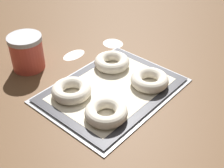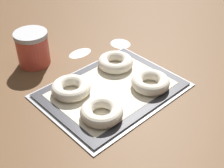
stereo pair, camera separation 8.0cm
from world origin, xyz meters
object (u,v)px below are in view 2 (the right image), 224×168
object	(u,v)px
baking_tray	(112,90)
bagel_back_left	(71,88)
bagel_back_right	(115,62)
bagel_front_left	(102,112)
flour_canister	(33,48)
bagel_front_right	(150,82)

from	to	relation	value
baking_tray	bagel_back_left	world-z (taller)	bagel_back_left
bagel_back_left	bagel_back_right	size ratio (longest dim) A/B	1.00
baking_tray	bagel_front_left	bearing A→B (deg)	-145.96
bagel_front_left	flour_canister	bearing A→B (deg)	86.77
bagel_front_left	bagel_back_left	world-z (taller)	same
bagel_back_left	flour_canister	size ratio (longest dim) A/B	1.00
bagel_front_right	bagel_back_left	distance (m)	0.26
bagel_back_right	bagel_front_left	bearing A→B (deg)	-142.43
bagel_back_right	flour_canister	distance (m)	0.31
bagel_front_left	bagel_back_left	distance (m)	0.15
baking_tray	bagel_front_right	distance (m)	0.13
bagel_back_left	flour_canister	world-z (taller)	flour_canister
baking_tray	flour_canister	xyz separation A→B (m)	(-0.09, 0.33, 0.06)
bagel_front_right	bagel_back_right	world-z (taller)	same
baking_tray	bagel_back_right	xyz separation A→B (m)	(0.10, 0.09, 0.03)
baking_tray	bagel_back_right	distance (m)	0.14
bagel_back_right	flour_canister	world-z (taller)	flour_canister
bagel_front_right	bagel_back_left	size ratio (longest dim) A/B	1.00
bagel_front_left	bagel_front_right	world-z (taller)	same
bagel_back_right	bagel_back_left	bearing A→B (deg)	-176.56
bagel_front_right	bagel_front_left	bearing A→B (deg)	179.50
bagel_back_right	flour_canister	size ratio (longest dim) A/B	1.00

